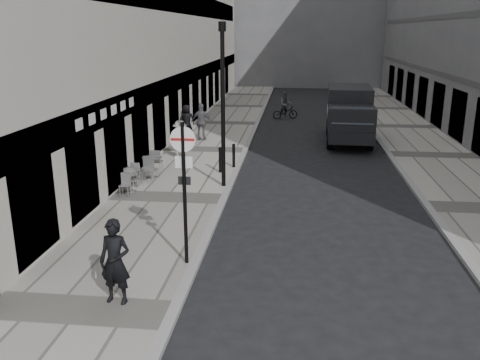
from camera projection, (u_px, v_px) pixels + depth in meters
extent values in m
cube|color=#A7A297|center=(205.00, 150.00, 25.36)|extent=(4.00, 60.00, 0.12)
cube|color=#A7A297|center=(432.00, 156.00, 24.21)|extent=(4.00, 60.00, 0.12)
imported|color=black|center=(115.00, 262.00, 10.80)|extent=(0.74, 0.53, 1.89)
cylinder|color=black|center=(185.00, 195.00, 12.42)|extent=(0.09, 0.09, 3.61)
cylinder|color=white|center=(183.00, 139.00, 12.03)|extent=(0.62, 0.04, 0.62)
cube|color=#B21414|center=(183.00, 139.00, 12.01)|extent=(0.57, 0.02, 0.06)
cube|color=white|center=(184.00, 162.00, 12.22)|extent=(0.43, 0.03, 0.29)
cylinder|color=black|center=(223.00, 110.00, 18.55)|extent=(0.15, 0.15, 5.77)
cylinder|color=black|center=(222.00, 26.00, 17.72)|extent=(0.27, 0.27, 0.34)
cylinder|color=black|center=(220.00, 161.00, 21.04)|extent=(0.13, 0.13, 1.00)
cylinder|color=black|center=(234.00, 156.00, 21.86)|extent=(0.13, 0.13, 0.96)
cylinder|color=black|center=(330.00, 140.00, 25.80)|extent=(0.36, 0.92, 0.90)
cylinder|color=black|center=(370.00, 141.00, 25.51)|extent=(0.36, 0.92, 0.90)
cylinder|color=black|center=(329.00, 127.00, 29.44)|extent=(0.36, 0.92, 0.90)
cylinder|color=black|center=(364.00, 128.00, 29.14)|extent=(0.36, 0.92, 0.90)
cube|color=black|center=(349.00, 107.00, 28.07)|extent=(2.45, 4.17, 2.26)
cube|color=black|center=(351.00, 122.00, 25.28)|extent=(2.35, 2.14, 1.58)
cube|color=#1E2328|center=(353.00, 116.00, 24.35)|extent=(1.99, 0.49, 0.83)
imported|color=black|center=(285.00, 112.00, 34.65)|extent=(1.83, 1.10, 0.91)
imported|color=#525257|center=(285.00, 104.00, 34.50)|extent=(0.99, 0.87, 1.71)
imported|color=#5C5C61|center=(202.00, 122.00, 27.15)|extent=(1.20, 0.60, 1.98)
imported|color=#9F9B93|center=(180.00, 140.00, 23.17)|extent=(1.26, 0.90, 1.77)
imported|color=black|center=(187.00, 120.00, 28.43)|extent=(0.98, 0.80, 1.73)
cylinder|color=#A4A4A6|center=(153.00, 177.00, 20.38)|extent=(0.49, 0.49, 0.03)
cylinder|color=#A4A4A6|center=(152.00, 168.00, 20.26)|extent=(0.07, 0.07, 0.83)
cylinder|color=#A4A4A6|center=(152.00, 157.00, 20.15)|extent=(0.78, 0.78, 0.03)
cylinder|color=#A7A7A9|center=(130.00, 191.00, 18.63)|extent=(0.40, 0.40, 0.03)
cylinder|color=#A7A7A9|center=(130.00, 182.00, 18.54)|extent=(0.05, 0.05, 0.68)
cylinder|color=#A7A7A9|center=(129.00, 174.00, 18.44)|extent=(0.64, 0.64, 0.03)
cylinder|color=silver|center=(133.00, 186.00, 19.22)|extent=(0.40, 0.40, 0.03)
cylinder|color=silver|center=(132.00, 178.00, 19.13)|extent=(0.06, 0.06, 0.68)
cylinder|color=silver|center=(132.00, 169.00, 19.03)|extent=(0.64, 0.64, 0.03)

